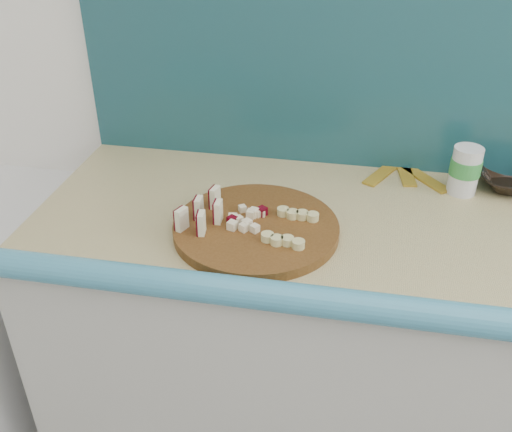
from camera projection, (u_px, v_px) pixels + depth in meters
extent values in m
cube|color=white|center=(493.00, 18.00, 1.30)|extent=(3.60, 0.04, 2.60)
cube|color=beige|center=(480.00, 386.00, 1.48)|extent=(2.20, 0.60, 0.88)
cylinder|color=#49280F|center=(256.00, 228.00, 1.24)|extent=(0.41, 0.41, 0.02)
cube|color=#F6F1C5|center=(182.00, 219.00, 1.21)|extent=(0.02, 0.03, 0.05)
cube|color=#4B0510|center=(178.00, 219.00, 1.21)|extent=(0.01, 0.03, 0.05)
cube|color=#F6F1C5|center=(199.00, 208.00, 1.25)|extent=(0.02, 0.03, 0.05)
cube|color=#4B0510|center=(196.00, 207.00, 1.25)|extent=(0.01, 0.03, 0.05)
cube|color=#F6F1C5|center=(215.00, 198.00, 1.28)|extent=(0.02, 0.03, 0.05)
cube|color=#4B0510|center=(212.00, 197.00, 1.29)|extent=(0.01, 0.03, 0.05)
cube|color=#F6F1C5|center=(202.00, 223.00, 1.19)|extent=(0.02, 0.03, 0.05)
cube|color=#4B0510|center=(198.00, 222.00, 1.20)|extent=(0.01, 0.03, 0.05)
cube|color=#F6F1C5|center=(219.00, 212.00, 1.23)|extent=(0.02, 0.03, 0.05)
cube|color=#4B0510|center=(215.00, 211.00, 1.23)|extent=(0.01, 0.03, 0.05)
cube|color=#F3E3C2|center=(250.00, 219.00, 1.24)|extent=(0.02, 0.02, 0.02)
cube|color=#F3E3C2|center=(253.00, 218.00, 1.24)|extent=(0.02, 0.02, 0.02)
cube|color=#4B0510|center=(255.00, 216.00, 1.25)|extent=(0.02, 0.02, 0.02)
cube|color=#F3E3C2|center=(249.00, 217.00, 1.25)|extent=(0.02, 0.02, 0.02)
cube|color=#F3E3C2|center=(248.00, 215.00, 1.25)|extent=(0.02, 0.02, 0.02)
cube|color=#F3E3C2|center=(243.00, 213.00, 1.26)|extent=(0.02, 0.02, 0.02)
cube|color=#F3E3C2|center=(243.00, 217.00, 1.25)|extent=(0.02, 0.02, 0.02)
cube|color=#F3E3C2|center=(239.00, 217.00, 1.24)|extent=(0.02, 0.02, 0.02)
cube|color=#4B0510|center=(235.00, 219.00, 1.24)|extent=(0.02, 0.02, 0.02)
cube|color=#F3E3C2|center=(241.00, 220.00, 1.23)|extent=(0.02, 0.02, 0.02)
cube|color=#F3E3C2|center=(242.00, 223.00, 1.22)|extent=(0.02, 0.02, 0.02)
cube|color=#F3E3C2|center=(246.00, 220.00, 1.23)|extent=(0.02, 0.02, 0.02)
cube|color=#F3E3C2|center=(249.00, 222.00, 1.23)|extent=(0.02, 0.02, 0.02)
cube|color=#F3E3C2|center=(254.00, 222.00, 1.23)|extent=(0.02, 0.02, 0.02)
cylinder|color=#D1C880|center=(268.00, 238.00, 1.18)|extent=(0.03, 0.03, 0.02)
cylinder|color=#D1C880|center=(278.00, 240.00, 1.17)|extent=(0.03, 0.03, 0.02)
cylinder|color=#D1C880|center=(288.00, 242.00, 1.16)|extent=(0.03, 0.03, 0.02)
cylinder|color=#D1C880|center=(298.00, 244.00, 1.16)|extent=(0.03, 0.03, 0.02)
cylinder|color=#D1C880|center=(283.00, 212.00, 1.26)|extent=(0.03, 0.03, 0.02)
cylinder|color=#D1C880|center=(293.00, 214.00, 1.26)|extent=(0.03, 0.03, 0.02)
cylinder|color=#D1C880|center=(302.00, 215.00, 1.25)|extent=(0.03, 0.03, 0.02)
cylinder|color=#D1C880|center=(312.00, 217.00, 1.25)|extent=(0.03, 0.03, 0.02)
cylinder|color=silver|center=(465.00, 170.00, 1.37)|extent=(0.07, 0.07, 0.12)
cylinder|color=green|center=(466.00, 167.00, 1.37)|extent=(0.07, 0.07, 0.04)
cube|color=gold|center=(382.00, 173.00, 1.48)|extent=(0.10, 0.16, 0.01)
cube|color=gold|center=(405.00, 172.00, 1.49)|extent=(0.06, 0.16, 0.01)
cube|color=gold|center=(425.00, 179.00, 1.46)|extent=(0.12, 0.14, 0.01)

